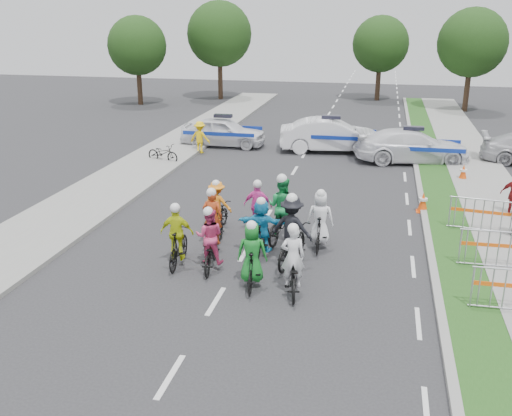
% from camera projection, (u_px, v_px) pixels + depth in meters
% --- Properties ---
extents(ground, '(90.00, 90.00, 0.00)m').
position_uv_depth(ground, '(216.00, 301.00, 13.37)').
color(ground, '#28282B').
rests_on(ground, ground).
extents(curb_right, '(0.20, 60.00, 0.12)m').
position_uv_depth(curb_right, '(428.00, 239.00, 16.92)').
color(curb_right, gray).
rests_on(curb_right, ground).
extents(grass_strip, '(1.20, 60.00, 0.11)m').
position_uv_depth(grass_strip, '(453.00, 241.00, 16.78)').
color(grass_strip, '#1A4215').
rests_on(grass_strip, ground).
extents(sidewalk_left, '(3.00, 60.00, 0.13)m').
position_uv_depth(sidewalk_left, '(73.00, 211.00, 19.31)').
color(sidewalk_left, gray).
rests_on(sidewalk_left, ground).
extents(rider_0, '(0.92, 1.86, 1.81)m').
position_uv_depth(rider_0, '(293.00, 269.00, 13.63)').
color(rider_0, black).
rests_on(rider_0, ground).
extents(rider_1, '(0.79, 1.72, 1.76)m').
position_uv_depth(rider_1, '(252.00, 261.00, 13.90)').
color(rider_1, black).
rests_on(rider_1, ground).
extents(rider_2, '(0.81, 1.77, 1.75)m').
position_uv_depth(rider_2, '(210.00, 245.00, 14.90)').
color(rider_2, black).
rests_on(rider_2, ground).
extents(rider_3, '(0.92, 1.72, 1.78)m').
position_uv_depth(rider_3, '(178.00, 241.00, 15.09)').
color(rider_3, black).
rests_on(rider_3, ground).
extents(rider_4, '(1.21, 2.06, 2.01)m').
position_uv_depth(rider_4, '(292.00, 237.00, 15.16)').
color(rider_4, black).
rests_on(rider_4, ground).
extents(rider_5, '(1.40, 1.68, 1.74)m').
position_uv_depth(rider_5, '(262.00, 231.00, 15.63)').
color(rider_5, black).
rests_on(rider_5, ground).
extents(rider_6, '(0.66, 1.82, 1.84)m').
position_uv_depth(rider_6, '(213.00, 228.00, 16.19)').
color(rider_6, black).
rests_on(rider_6, ground).
extents(rider_7, '(0.76, 1.71, 1.79)m').
position_uv_depth(rider_7, '(320.00, 225.00, 16.19)').
color(rider_7, black).
rests_on(rider_7, ground).
extents(rider_8, '(1.08, 2.11, 2.05)m').
position_uv_depth(rider_8, '(282.00, 215.00, 16.80)').
color(rider_8, black).
rests_on(rider_8, ground).
extents(rider_9, '(0.88, 1.66, 1.74)m').
position_uv_depth(rider_9, '(258.00, 213.00, 17.27)').
color(rider_9, black).
rests_on(rider_9, ground).
extents(rider_10, '(0.95, 1.66, 1.66)m').
position_uv_depth(rider_10, '(217.00, 211.00, 17.52)').
color(rider_10, black).
rests_on(rider_10, ground).
extents(police_car_0, '(4.26, 1.72, 1.45)m').
position_uv_depth(police_car_0, '(223.00, 132.00, 28.77)').
color(police_car_0, white).
rests_on(police_car_0, ground).
extents(police_car_1, '(5.06, 2.40, 1.60)m').
position_uv_depth(police_car_1, '(330.00, 135.00, 27.57)').
color(police_car_1, white).
rests_on(police_car_1, ground).
extents(police_car_2, '(5.33, 2.88, 1.47)m').
position_uv_depth(police_car_2, '(412.00, 146.00, 25.65)').
color(police_car_2, white).
rests_on(police_car_2, ground).
extents(marshal_hiviz, '(1.06, 0.71, 1.53)m').
position_uv_depth(marshal_hiviz, '(200.00, 137.00, 27.31)').
color(marshal_hiviz, yellow).
rests_on(marshal_hiviz, ground).
extents(barrier_1, '(2.01, 0.54, 1.12)m').
position_uv_depth(barrier_1, '(498.00, 251.00, 14.78)').
color(barrier_1, '#A5A8AD').
rests_on(barrier_1, ground).
extents(barrier_2, '(2.05, 0.76, 1.12)m').
position_uv_depth(barrier_2, '(483.00, 217.00, 17.27)').
color(barrier_2, '#A5A8AD').
rests_on(barrier_2, ground).
extents(cone_0, '(0.40, 0.40, 0.70)m').
position_uv_depth(cone_0, '(423.00, 202.00, 19.28)').
color(cone_0, '#F24C0C').
rests_on(cone_0, ground).
extents(cone_1, '(0.40, 0.40, 0.70)m').
position_uv_depth(cone_1, '(463.00, 173.00, 22.81)').
color(cone_1, '#F24C0C').
rests_on(cone_1, ground).
extents(parked_bike, '(1.69, 0.96, 0.84)m').
position_uv_depth(parked_bike, '(163.00, 153.00, 25.71)').
color(parked_bike, black).
rests_on(parked_bike, ground).
extents(tree_0, '(4.20, 4.20, 6.30)m').
position_uv_depth(tree_0, '(137.00, 46.00, 40.75)').
color(tree_0, '#382619').
rests_on(tree_0, ground).
extents(tree_1, '(4.55, 4.55, 6.82)m').
position_uv_depth(tree_1, '(472.00, 43.00, 37.75)').
color(tree_1, '#382619').
rests_on(tree_1, ground).
extents(tree_3, '(4.90, 4.90, 7.35)m').
position_uv_depth(tree_3, '(219.00, 34.00, 43.18)').
color(tree_3, '#382619').
rests_on(tree_3, ground).
extents(tree_4, '(4.20, 4.20, 6.30)m').
position_uv_depth(tree_4, '(381.00, 44.00, 42.79)').
color(tree_4, '#382619').
rests_on(tree_4, ground).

